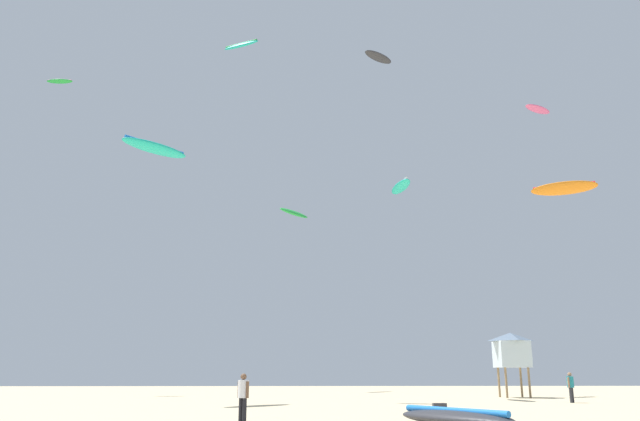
# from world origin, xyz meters

# --- Properties ---
(person_foreground) EXTENTS (0.41, 0.38, 1.56)m
(person_foreground) POSITION_xyz_m (-3.04, 5.88, 0.91)
(person_foreground) COLOR black
(person_foreground) RESTS_ON ground
(person_midground) EXTENTS (0.42, 0.39, 1.60)m
(person_midground) POSITION_xyz_m (13.57, 18.62, 0.93)
(person_midground) COLOR #2D2D33
(person_midground) RESTS_ON ground
(kite_grounded_near) EXTENTS (3.52, 4.48, 0.56)m
(kite_grounded_near) POSITION_xyz_m (3.63, 4.12, 0.26)
(kite_grounded_near) COLOR #2D2D33
(kite_grounded_near) RESTS_ON ground
(lifeguard_tower) EXTENTS (2.30, 2.30, 4.15)m
(lifeguard_tower) POSITION_xyz_m (12.85, 25.65, 3.05)
(lifeguard_tower) COLOR #8C704C
(lifeguard_tower) RESTS_ON ground
(cooler_box) EXTENTS (0.56, 0.36, 0.32)m
(cooler_box) POSITION_xyz_m (4.84, 11.74, 0.16)
(cooler_box) COLOR #2D2D33
(cooler_box) RESTS_ON ground
(kite_aloft_0) EXTENTS (3.37, 3.83, 0.87)m
(kite_aloft_0) POSITION_xyz_m (-1.88, 39.76, 15.98)
(kite_aloft_0) COLOR green
(kite_aloft_1) EXTENTS (2.66, 1.83, 0.65)m
(kite_aloft_1) POSITION_xyz_m (-5.27, 21.30, 22.77)
(kite_aloft_1) COLOR #19B29E
(kite_aloft_2) EXTENTS (1.25, 3.42, 0.41)m
(kite_aloft_2) POSITION_xyz_m (5.47, 23.41, 13.60)
(kite_aloft_2) COLOR #19B29E
(kite_aloft_3) EXTENTS (2.22, 0.74, 0.31)m
(kite_aloft_3) POSITION_xyz_m (-21.79, 32.45, 25.50)
(kite_aloft_3) COLOR green
(kite_aloft_4) EXTENTS (3.49, 2.70, 0.54)m
(kite_aloft_4) POSITION_xyz_m (21.84, 39.03, 26.48)
(kite_aloft_4) COLOR #E5598C
(kite_aloft_5) EXTENTS (3.80, 3.84, 0.55)m
(kite_aloft_5) POSITION_xyz_m (-9.70, 18.14, 14.20)
(kite_aloft_5) COLOR #19B29E
(kite_aloft_6) EXTENTS (4.38, 2.87, 0.98)m
(kite_aloft_6) POSITION_xyz_m (16.52, 23.38, 13.61)
(kite_aloft_6) COLOR orange
(kite_aloft_7) EXTENTS (2.93, 2.61, 0.57)m
(kite_aloft_7) POSITION_xyz_m (5.16, 30.45, 27.11)
(kite_aloft_7) COLOR #2D2D33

